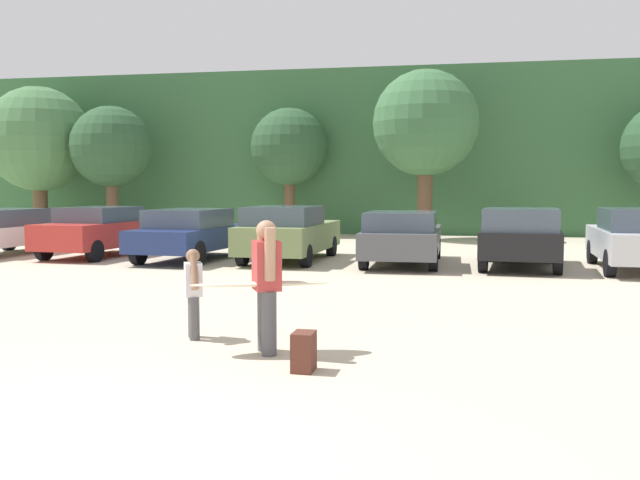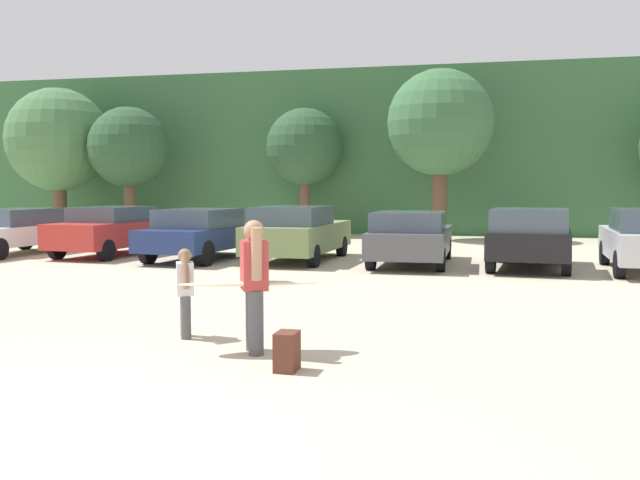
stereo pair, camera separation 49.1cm
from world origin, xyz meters
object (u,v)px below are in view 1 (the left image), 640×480
at_px(parked_car_olive_green, 288,233).
at_px(person_adult, 267,278).
at_px(person_child, 193,288).
at_px(parked_car_red, 97,230).
at_px(surfboard_cream, 261,284).
at_px(parked_car_navy, 192,233).
at_px(backpack_dropped, 304,352).
at_px(parked_car_black, 521,236).
at_px(parked_car_dark_gray, 402,237).
at_px(parked_car_silver, 636,239).

xyz_separation_m(parked_car_olive_green, person_adult, (2.41, -10.80, 0.15)).
height_order(parked_car_olive_green, person_child, parked_car_olive_green).
height_order(parked_car_red, surfboard_cream, parked_car_red).
xyz_separation_m(parked_car_navy, person_adult, (5.15, -10.46, 0.17)).
height_order(parked_car_navy, backpack_dropped, parked_car_navy).
bearing_deg(person_child, surfboard_cream, 125.42).
relative_size(parked_car_black, person_child, 3.44).
relative_size(person_child, backpack_dropped, 2.77).
bearing_deg(parked_car_olive_green, surfboard_cream, -166.08).
bearing_deg(parked_car_navy, parked_car_dark_gray, -84.19).
distance_m(parked_car_black, backpack_dropped, 11.49).
bearing_deg(parked_car_navy, parked_car_olive_green, -77.79).
bearing_deg(parked_car_silver, parked_car_red, 89.30).
bearing_deg(person_adult, backpack_dropped, 103.75).
height_order(person_adult, backpack_dropped, person_adult).
height_order(parked_car_olive_green, surfboard_cream, parked_car_olive_green).
relative_size(parked_car_navy, surfboard_cream, 2.53).
height_order(surfboard_cream, backpack_dropped, surfboard_cream).
distance_m(parked_car_olive_green, person_adult, 11.07).
bearing_deg(parked_car_olive_green, backpack_dropped, -163.43).
bearing_deg(backpack_dropped, parked_car_navy, 117.31).
bearing_deg(parked_car_olive_green, parked_car_silver, -92.12).
bearing_deg(parked_car_red, surfboard_cream, -137.75).
relative_size(parked_car_dark_gray, person_adult, 2.82).
xyz_separation_m(parked_car_olive_green, parked_car_silver, (9.01, -0.61, 0.01)).
distance_m(parked_car_red, parked_car_navy, 3.19).
relative_size(parked_car_olive_green, parked_car_black, 1.11).
distance_m(parked_car_dark_gray, surfboard_cream, 10.54).
bearing_deg(parked_car_silver, parked_car_black, 90.83).
bearing_deg(parked_car_dark_gray, parked_car_red, 87.01).
bearing_deg(parked_car_dark_gray, backpack_dropped, 178.50).
relative_size(parked_car_olive_green, parked_car_dark_gray, 1.00).
relative_size(person_child, surfboard_cream, 0.68).
bearing_deg(parked_car_red, backpack_dropped, -137.33).
xyz_separation_m(parked_car_red, person_adult, (8.31, -10.90, 0.16)).
distance_m(parked_car_red, parked_car_dark_gray, 9.12).
relative_size(parked_car_red, parked_car_silver, 0.91).
relative_size(parked_car_navy, parked_car_olive_green, 0.98).
relative_size(parked_car_dark_gray, person_child, 3.82).
bearing_deg(backpack_dropped, parked_car_black, 73.82).
height_order(parked_car_navy, parked_car_olive_green, parked_car_olive_green).
bearing_deg(parked_car_olive_green, person_adult, -165.67).
bearing_deg(parked_car_silver, parked_car_navy, 90.68).
height_order(parked_car_dark_gray, backpack_dropped, parked_car_dark_gray).
xyz_separation_m(surfboard_cream, backpack_dropped, (0.74, -0.80, -0.65)).
bearing_deg(surfboard_cream, person_adult, 141.08).
bearing_deg(backpack_dropped, person_child, 143.24).
height_order(parked_car_red, parked_car_black, parked_car_black).
bearing_deg(surfboard_cream, parked_car_silver, -143.43).
height_order(parked_car_olive_green, parked_car_black, parked_car_black).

